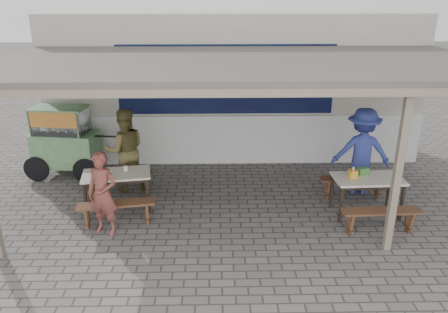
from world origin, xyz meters
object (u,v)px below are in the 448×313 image
at_px(bench_left_street, 117,209).
at_px(patron_street_side, 103,194).
at_px(table_right, 368,182).
at_px(table_left, 117,177).
at_px(vendor_cart, 64,139).
at_px(bench_right_wall, 353,183).
at_px(bench_right_street, 381,216).
at_px(tissue_box, 353,174).
at_px(donation_box, 363,171).
at_px(patron_wall_side, 125,150).
at_px(bench_left_wall, 120,180).
at_px(condiment_jar, 126,168).
at_px(patron_right_table, 362,151).
at_px(condiment_bowl, 107,172).

xyz_separation_m(bench_left_street, patron_street_side, (-0.15, -0.23, 0.41)).
relative_size(table_right, patron_street_side, 0.86).
height_order(table_left, vendor_cart, vendor_cart).
bearing_deg(vendor_cart, bench_right_wall, -4.53).
xyz_separation_m(bench_left_street, bench_right_street, (4.61, -0.36, -0.00)).
height_order(tissue_box, donation_box, tissue_box).
xyz_separation_m(patron_street_side, patron_wall_side, (0.05, 1.79, 0.14)).
xyz_separation_m(table_left, donation_box, (4.63, -0.14, 0.15)).
xyz_separation_m(bench_left_wall, condiment_jar, (0.26, -0.51, 0.46)).
bearing_deg(table_right, table_left, 173.85).
xyz_separation_m(bench_left_street, patron_right_table, (4.75, 1.32, 0.57)).
height_order(table_left, bench_left_wall, table_left).
relative_size(bench_left_wall, donation_box, 7.04).
height_order(table_left, donation_box, donation_box).
relative_size(table_left, table_right, 1.05).
height_order(patron_wall_side, patron_right_table, patron_right_table).
distance_m(bench_left_wall, condiment_jar, 0.74).
bearing_deg(table_right, patron_right_table, 77.88).
bearing_deg(bench_right_wall, patron_street_side, -167.30).
bearing_deg(patron_right_table, bench_left_wall, 7.76).
bearing_deg(bench_right_wall, bench_left_wall, 174.58).
height_order(patron_street_side, tissue_box, patron_street_side).
distance_m(bench_left_wall, condiment_bowl, 0.79).
height_order(patron_right_table, condiment_jar, patron_right_table).
distance_m(table_right, donation_box, 0.23).
distance_m(table_left, donation_box, 4.64).
xyz_separation_m(table_left, table_right, (4.69, -0.30, 0.00)).
relative_size(bench_left_wall, bench_right_street, 1.02).
distance_m(bench_left_wall, table_right, 4.90).
bearing_deg(patron_street_side, tissue_box, 25.88).
bearing_deg(patron_wall_side, bench_left_wall, 51.08).
distance_m(bench_right_street, vendor_cart, 6.78).
xyz_separation_m(bench_left_street, table_right, (4.58, 0.34, 0.33)).
bearing_deg(patron_street_side, bench_right_wall, 33.40).
xyz_separation_m(table_left, patron_street_side, (-0.05, -0.88, 0.08)).
bearing_deg(bench_right_street, patron_right_table, 82.92).
bearing_deg(donation_box, condiment_bowl, 178.38).
bearing_deg(condiment_bowl, bench_right_wall, 4.77).
relative_size(table_left, condiment_bowl, 7.77).
bearing_deg(donation_box, bench_left_street, -173.60).
height_order(table_right, condiment_bowl, condiment_bowl).
height_order(bench_right_street, condiment_bowl, condiment_bowl).
bearing_deg(condiment_bowl, bench_left_street, -66.89).
bearing_deg(bench_right_street, table_right, 90.00).
bearing_deg(patron_wall_side, vendor_cart, -42.55).
height_order(bench_left_wall, patron_street_side, patron_street_side).
xyz_separation_m(bench_left_wall, table_right, (4.80, -0.95, 0.33)).
distance_m(bench_left_wall, bench_right_street, 5.10).
bearing_deg(donation_box, table_left, 178.29).
height_order(patron_wall_side, condiment_jar, patron_wall_side).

